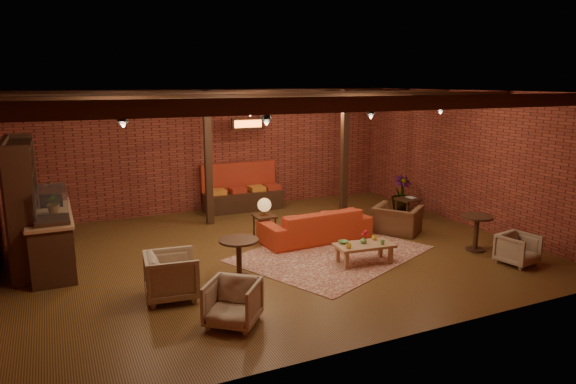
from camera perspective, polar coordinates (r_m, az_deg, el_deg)
name	(u,v)px	position (r m, az deg, el deg)	size (l,w,h in m)	color
floor	(275,252)	(10.53, -1.42, -6.65)	(10.00, 10.00, 0.00)	#3A210E
ceiling	(274,92)	(9.96, -1.52, 11.05)	(10.00, 8.00, 0.02)	black
wall_back	(215,150)	(13.84, -8.10, 4.62)	(10.00, 0.02, 3.20)	maroon
wall_front	(399,225)	(6.73, 12.24, -3.60)	(10.00, 0.02, 3.20)	maroon
wall_right	(468,159)	(12.92, 19.35, 3.51)	(0.02, 8.00, 3.20)	maroon
ceiling_beams	(274,98)	(9.97, -1.52, 10.36)	(9.80, 6.40, 0.22)	black
ceiling_pipe	(246,107)	(11.46, -4.74, 9.42)	(0.12, 0.12, 9.60)	black
post_left	(208,159)	(12.34, -8.87, 3.68)	(0.16, 0.16, 3.20)	black
post_right	(344,154)	(13.15, 6.29, 4.27)	(0.16, 0.16, 3.20)	black
service_counter	(50,225)	(10.47, -24.89, -3.34)	(0.80, 2.50, 1.60)	black
plant_counter	(54,200)	(10.57, -24.57, -0.83)	(0.35, 0.39, 0.30)	#337F33
shelving_hutch	(24,205)	(10.49, -27.27, -1.29)	(0.52, 2.00, 2.40)	black
banquette	(243,192)	(13.79, -5.04, 0.03)	(2.10, 0.70, 1.00)	#A8301C
service_sign	(248,124)	(13.10, -4.51, 7.58)	(0.86, 0.06, 0.30)	orange
ceiling_spotlights	(274,110)	(9.97, -1.51, 9.10)	(6.40, 4.40, 0.28)	black
rug	(331,254)	(10.43, 4.85, -6.83)	(3.56, 2.72, 0.01)	maroon
sofa	(315,225)	(11.15, 3.06, -3.69)	(2.39, 0.93, 0.70)	#AE3218
coffee_table	(364,246)	(9.89, 8.40, -5.96)	(1.16, 0.65, 0.63)	#A0784A
side_table_lamp	(264,208)	(11.10, -2.64, -1.81)	(0.45, 0.45, 0.94)	black
round_table_left	(239,252)	(9.04, -5.47, -6.66)	(0.69, 0.69, 0.72)	black
armchair_a	(172,273)	(8.45, -12.82, -8.82)	(0.80, 0.75, 0.82)	beige
armchair_b	(233,301)	(7.46, -6.16, -11.92)	(0.70, 0.66, 0.72)	beige
armchair_right	(398,215)	(11.90, 12.09, -2.52)	(0.98, 0.64, 0.86)	brown
side_table_book	(408,200)	(13.08, 13.19, -0.87)	(0.54, 0.54, 0.58)	black
round_table_right	(477,227)	(11.14, 20.21, -3.72)	(0.63, 0.63, 0.73)	black
armchair_far	(518,248)	(10.67, 24.18, -5.67)	(0.63, 0.59, 0.64)	beige
plant_tall	(403,158)	(13.81, 12.67, 3.70)	(1.60, 1.60, 2.86)	#4C7F4C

